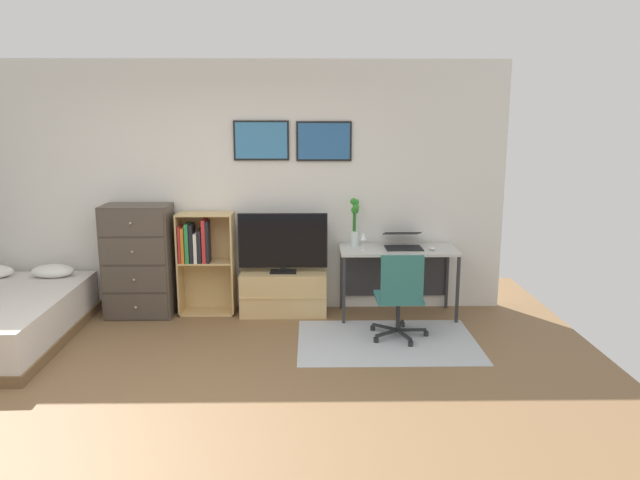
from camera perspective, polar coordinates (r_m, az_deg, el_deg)
The scene contains 13 objects.
ground_plane at distance 4.74m, azimuth -12.77°, elevation -15.20°, with size 7.20×7.20×0.00m, color brown.
wall_back_with_posters at distance 6.67m, azimuth -8.98°, elevation 4.96°, with size 6.12×0.09×2.70m.
area_rug at distance 5.89m, azimuth 6.34°, elevation -9.46°, with size 1.70×1.20×0.01m, color #B2B7BC.
dresser at distance 6.72m, azimuth -16.69°, elevation -1.89°, with size 0.70×0.46×1.20m.
bookshelf at distance 6.62m, azimuth -11.10°, elevation -1.31°, with size 0.60×0.30×1.10m.
tv_stand at distance 6.58m, azimuth -3.46°, elevation -5.00°, with size 0.92×0.41×0.47m.
television at distance 6.42m, azimuth -3.52°, elevation -0.27°, with size 0.95×0.16×0.64m.
desk at distance 6.55m, azimuth 7.27°, elevation -1.85°, with size 1.24×0.55×0.74m.
office_chair at distance 5.80m, azimuth 7.55°, elevation -5.08°, with size 0.56×0.58×0.86m.
laptop at distance 6.50m, azimuth 7.81°, elevation -0.10°, with size 0.39×0.42×0.17m.
computer_mouse at distance 6.42m, azimuth 10.55°, elevation -0.78°, with size 0.06×0.10×0.03m, color silver.
bamboo_vase at distance 6.48m, azimuth 3.30°, elevation 1.84°, with size 0.10×0.11×0.52m.
wine_glass at distance 6.32m, azimuth 4.10°, elevation 0.27°, with size 0.07×0.07×0.18m.
Camera 1 is at (0.95, -4.13, 2.12)m, focal length 33.94 mm.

